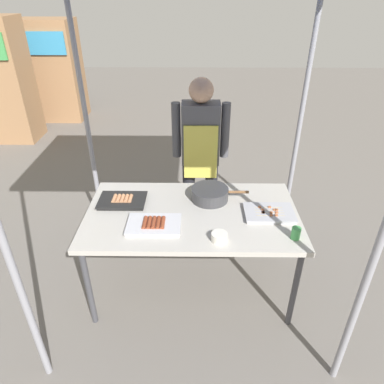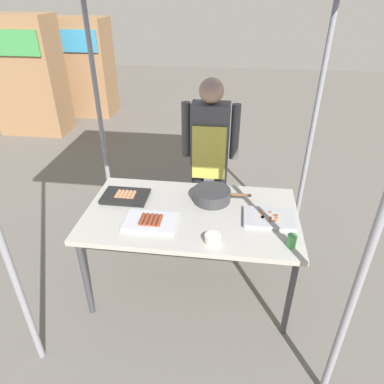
% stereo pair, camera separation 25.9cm
% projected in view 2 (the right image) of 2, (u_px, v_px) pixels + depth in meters
% --- Properties ---
extents(ground_plane, '(18.00, 18.00, 0.00)m').
position_uv_depth(ground_plane, '(191.00, 284.00, 3.01)').
color(ground_plane, '#66605B').
extents(stall_table, '(1.60, 0.90, 0.75)m').
position_uv_depth(stall_table, '(191.00, 218.00, 2.65)').
color(stall_table, '#B7B2A8').
rests_on(stall_table, ground).
extents(tray_grilled_sausages, '(0.37, 0.25, 0.05)m').
position_uv_depth(tray_grilled_sausages, '(126.00, 196.00, 2.79)').
color(tray_grilled_sausages, black).
rests_on(tray_grilled_sausages, stall_table).
extents(tray_meat_skewers, '(0.37, 0.26, 0.04)m').
position_uv_depth(tray_meat_skewers, '(269.00, 218.00, 2.53)').
color(tray_meat_skewers, '#ADADB2').
rests_on(tray_meat_skewers, stall_table).
extents(tray_pork_links, '(0.38, 0.25, 0.05)m').
position_uv_depth(tray_pork_links, '(151.00, 222.00, 2.49)').
color(tray_pork_links, silver).
rests_on(tray_pork_links, stall_table).
extents(cooking_wok, '(0.46, 0.30, 0.10)m').
position_uv_depth(cooking_wok, '(212.00, 195.00, 2.74)').
color(cooking_wok, '#38383A').
rests_on(cooking_wok, stall_table).
extents(condiment_bowl, '(0.11, 0.11, 0.06)m').
position_uv_depth(condiment_bowl, '(213.00, 239.00, 2.31)').
color(condiment_bowl, silver).
rests_on(condiment_bowl, stall_table).
extents(drink_cup_near_edge, '(0.06, 0.06, 0.09)m').
position_uv_depth(drink_cup_near_edge, '(292.00, 241.00, 2.27)').
color(drink_cup_near_edge, '#3F994C').
rests_on(drink_cup_near_edge, stall_table).
extents(vendor_woman, '(0.52, 0.23, 1.57)m').
position_uv_depth(vendor_woman, '(210.00, 149.00, 3.20)').
color(vendor_woman, black).
rests_on(vendor_woman, ground).
extents(neighbor_stall_left, '(1.09, 0.63, 1.85)m').
position_uv_depth(neighbor_stall_left, '(27.00, 76.00, 5.67)').
color(neighbor_stall_left, '#9E724C').
rests_on(neighbor_stall_left, ground).
extents(neighbor_stall_right, '(0.94, 0.71, 1.73)m').
position_uv_depth(neighbor_stall_right, '(86.00, 68.00, 6.53)').
color(neighbor_stall_right, '#9E724C').
rests_on(neighbor_stall_right, ground).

